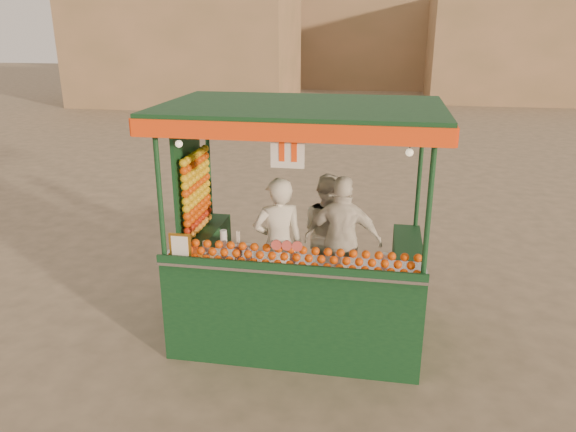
% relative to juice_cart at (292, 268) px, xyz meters
% --- Properties ---
extents(ground, '(90.00, 90.00, 0.00)m').
position_rel_juice_cart_xyz_m(ground, '(0.54, 0.26, -0.91)').
color(ground, brown).
rests_on(ground, ground).
extents(building_left, '(10.00, 6.00, 6.00)m').
position_rel_juice_cart_xyz_m(building_left, '(-8.46, 20.26, 2.09)').
color(building_left, '#A27C5C').
rests_on(building_left, ground).
extents(building_right, '(9.00, 6.00, 5.00)m').
position_rel_juice_cart_xyz_m(building_right, '(7.54, 24.26, 1.59)').
color(building_right, '#A27C5C').
rests_on(building_right, ground).
extents(building_center, '(14.00, 7.00, 7.00)m').
position_rel_juice_cart_xyz_m(building_center, '(-1.46, 30.26, 2.59)').
color(building_center, '#A27C5C').
rests_on(building_center, ground).
extents(juice_cart, '(3.09, 2.00, 2.81)m').
position_rel_juice_cart_xyz_m(juice_cart, '(0.00, 0.00, 0.00)').
color(juice_cart, '#0D311A').
rests_on(juice_cart, ground).
extents(vendor_left, '(0.71, 0.60, 1.65)m').
position_rel_juice_cart_xyz_m(vendor_left, '(-0.19, 0.11, 0.24)').
color(vendor_left, silver).
rests_on(vendor_left, ground).
extents(vendor_middle, '(0.96, 0.94, 1.55)m').
position_rel_juice_cart_xyz_m(vendor_middle, '(0.34, 0.75, 0.19)').
color(vendor_middle, white).
rests_on(vendor_middle, ground).
extents(vendor_right, '(0.96, 0.43, 1.62)m').
position_rel_juice_cart_xyz_m(vendor_right, '(0.56, 0.41, 0.23)').
color(vendor_right, white).
rests_on(vendor_right, ground).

